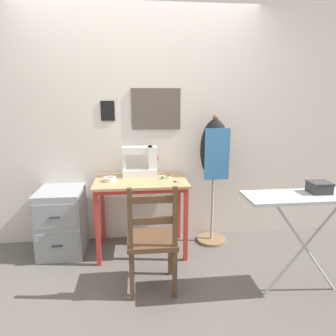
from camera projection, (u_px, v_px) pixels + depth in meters
name	position (u px, v px, depth m)	size (l,w,h in m)	color
ground_plane	(143.00, 265.00, 2.89)	(14.00, 14.00, 0.00)	#5B5651
wall_back	(139.00, 126.00, 3.21)	(10.00, 0.07, 2.55)	silver
sewing_table	(141.00, 191.00, 3.00)	(0.92, 0.57, 0.77)	tan
sewing_machine	(142.00, 162.00, 3.10)	(0.37, 0.18, 0.33)	white
fabric_bowl	(110.00, 179.00, 2.93)	(0.12, 0.12, 0.04)	silver
scissors	(177.00, 182.00, 2.90)	(0.11, 0.09, 0.01)	silver
thread_spool_near_machine	(163.00, 177.00, 3.00)	(0.04, 0.04, 0.04)	green
thread_spool_mid_table	(168.00, 177.00, 3.02)	(0.04, 0.04, 0.03)	silver
wooden_chair	(152.00, 241.00, 2.43)	(0.40, 0.38, 0.93)	#513823
filing_cabinet	(62.00, 221.00, 3.08)	(0.44, 0.52, 0.67)	#93999E
dress_form	(214.00, 157.00, 3.15)	(0.32, 0.32, 1.40)	#846647
ironing_board	(310.00, 201.00, 2.30)	(1.02, 0.32, 0.85)	#ADB2B7
storage_box	(319.00, 187.00, 2.33)	(0.16, 0.15, 0.09)	#333338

